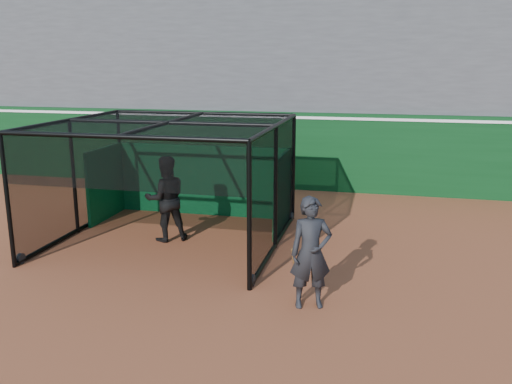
# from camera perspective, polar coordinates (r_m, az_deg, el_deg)

# --- Properties ---
(ground) EXTENTS (120.00, 120.00, 0.00)m
(ground) POSITION_cam_1_polar(r_m,az_deg,el_deg) (10.26, -8.16, -9.89)
(ground) COLOR brown
(ground) RESTS_ON ground
(outfield_wall) EXTENTS (50.00, 0.50, 2.50)m
(outfield_wall) POSITION_cam_1_polar(r_m,az_deg,el_deg) (17.81, 1.68, 4.58)
(outfield_wall) COLOR #093614
(outfield_wall) RESTS_ON ground
(grandstand) EXTENTS (50.00, 7.85, 8.95)m
(grandstand) POSITION_cam_1_polar(r_m,az_deg,el_deg) (21.31, 3.86, 14.62)
(grandstand) COLOR #4C4C4F
(grandstand) RESTS_ON ground
(batting_cage) EXTENTS (5.01, 4.85, 2.74)m
(batting_cage) POSITION_cam_1_polar(r_m,az_deg,el_deg) (12.55, -9.00, 0.98)
(batting_cage) COLOR black
(batting_cage) RESTS_ON ground
(batter) EXTENTS (1.22, 1.15, 1.98)m
(batter) POSITION_cam_1_polar(r_m,az_deg,el_deg) (12.62, -9.47, -0.70)
(batter) COLOR black
(batter) RESTS_ON ground
(on_deck_player) EXTENTS (0.81, 0.65, 1.92)m
(on_deck_player) POSITION_cam_1_polar(r_m,az_deg,el_deg) (9.12, 5.79, -6.40)
(on_deck_player) COLOR black
(on_deck_player) RESTS_ON ground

